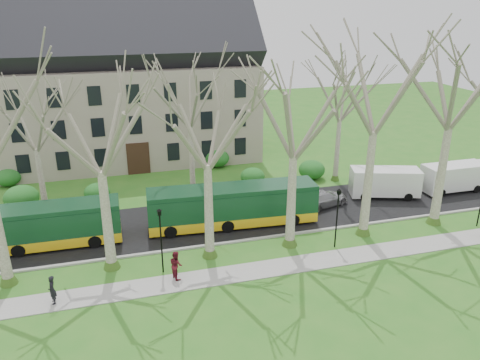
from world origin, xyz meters
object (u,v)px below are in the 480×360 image
(bus_lead, at_px, (28,227))
(pedestrian_a, at_px, (52,290))
(van_a, at_px, (385,183))
(pedestrian_b, at_px, (176,265))
(bus_follow, at_px, (233,205))
(sedan, at_px, (323,199))
(van_b, at_px, (454,178))

(bus_lead, height_order, pedestrian_a, bus_lead)
(van_a, height_order, pedestrian_b, van_a)
(bus_follow, bearing_deg, sedan, 12.76)
(pedestrian_a, bearing_deg, bus_follow, 109.60)
(bus_lead, height_order, sedan, bus_lead)
(pedestrian_b, bearing_deg, pedestrian_a, 77.63)
(sedan, distance_m, pedestrian_b, 15.40)
(bus_lead, bearing_deg, sedan, 3.26)
(sedan, bearing_deg, van_a, -103.34)
(sedan, height_order, van_b, van_b)
(bus_lead, xyz_separation_m, pedestrian_b, (9.17, -6.61, -0.62))
(bus_lead, distance_m, sedan, 22.63)
(bus_lead, bearing_deg, van_b, 2.24)
(van_a, relative_size, pedestrian_a, 3.39)
(van_a, bearing_deg, bus_lead, -159.43)
(sedan, xyz_separation_m, pedestrian_b, (-13.42, -7.55, 0.24))
(van_b, bearing_deg, bus_lead, -178.40)
(van_a, bearing_deg, sedan, -158.11)
(bus_follow, distance_m, pedestrian_b, 8.24)
(bus_lead, relative_size, pedestrian_a, 7.17)
(sedan, height_order, pedestrian_b, pedestrian_b)
(bus_follow, height_order, van_b, bus_follow)
(sedan, distance_m, van_a, 6.11)
(bus_lead, xyz_separation_m, pedestrian_a, (2.06, -7.29, -0.68))
(van_b, bearing_deg, bus_follow, -176.53)
(pedestrian_a, relative_size, pedestrian_b, 0.94)
(bus_lead, height_order, pedestrian_b, bus_lead)
(bus_follow, height_order, pedestrian_a, bus_follow)
(van_b, relative_size, pedestrian_a, 3.35)
(bus_follow, relative_size, pedestrian_b, 6.98)
(van_a, bearing_deg, bus_follow, -155.29)
(van_a, xyz_separation_m, van_b, (6.69, -0.53, -0.02))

